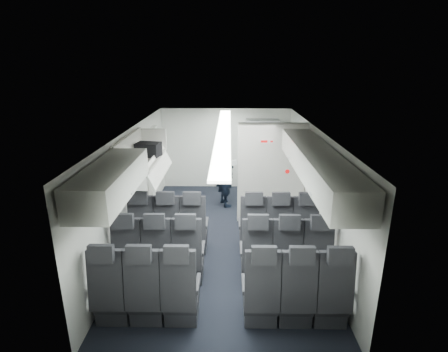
{
  "coord_description": "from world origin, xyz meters",
  "views": [
    {
      "loc": [
        0.1,
        -6.16,
        3.29
      ],
      "look_at": [
        0.0,
        0.4,
        1.15
      ],
      "focal_mm": 28.0,
      "sensor_mm": 36.0,
      "label": 1
    }
  ],
  "objects_px": {
    "seat_row_rear": "(221,296)",
    "boarding_door": "(154,168)",
    "galley_unit": "(262,156)",
    "flight_attendant": "(225,171)",
    "carry_on_bag": "(148,150)",
    "seat_row_front": "(223,232)",
    "seat_row_mid": "(222,259)"
  },
  "relations": [
    {
      "from": "boarding_door",
      "to": "carry_on_bag",
      "type": "bearing_deg",
      "value": -80.01
    },
    {
      "from": "boarding_door",
      "to": "flight_attendant",
      "type": "xyz_separation_m",
      "value": [
        1.65,
        0.15,
        -0.11
      ]
    },
    {
      "from": "seat_row_rear",
      "to": "galley_unit",
      "type": "xyz_separation_m",
      "value": [
        0.95,
        5.05,
        0.55
      ]
    },
    {
      "from": "seat_row_mid",
      "to": "galley_unit",
      "type": "height_order",
      "value": "galley_unit"
    },
    {
      "from": "seat_row_front",
      "to": "seat_row_mid",
      "type": "height_order",
      "value": "same"
    },
    {
      "from": "flight_attendant",
      "to": "carry_on_bag",
      "type": "distance_m",
      "value": 2.42
    },
    {
      "from": "seat_row_rear",
      "to": "carry_on_bag",
      "type": "bearing_deg",
      "value": 120.85
    },
    {
      "from": "seat_row_mid",
      "to": "flight_attendant",
      "type": "distance_m",
      "value": 3.16
    },
    {
      "from": "boarding_door",
      "to": "seat_row_front",
      "type": "bearing_deg",
      "value": -51.84
    },
    {
      "from": "seat_row_rear",
      "to": "seat_row_mid",
      "type": "bearing_deg",
      "value": 90.0
    },
    {
      "from": "seat_row_rear",
      "to": "carry_on_bag",
      "type": "height_order",
      "value": "carry_on_bag"
    },
    {
      "from": "seat_row_front",
      "to": "boarding_door",
      "type": "distance_m",
      "value": 2.71
    },
    {
      "from": "seat_row_mid",
      "to": "seat_row_rear",
      "type": "bearing_deg",
      "value": -90.0
    },
    {
      "from": "seat_row_rear",
      "to": "boarding_door",
      "type": "distance_m",
      "value": 4.25
    },
    {
      "from": "carry_on_bag",
      "to": "seat_row_rear",
      "type": "bearing_deg",
      "value": -48.68
    },
    {
      "from": "seat_row_mid",
      "to": "galley_unit",
      "type": "relative_size",
      "value": 1.75
    },
    {
      "from": "seat_row_rear",
      "to": "carry_on_bag",
      "type": "relative_size",
      "value": 7.97
    },
    {
      "from": "boarding_door",
      "to": "carry_on_bag",
      "type": "xyz_separation_m",
      "value": [
        0.29,
        -1.62,
        0.84
      ]
    },
    {
      "from": "boarding_door",
      "to": "carry_on_bag",
      "type": "distance_m",
      "value": 1.85
    },
    {
      "from": "galley_unit",
      "to": "carry_on_bag",
      "type": "bearing_deg",
      "value": -129.58
    },
    {
      "from": "seat_row_rear",
      "to": "boarding_door",
      "type": "bearing_deg",
      "value": 112.87
    },
    {
      "from": "seat_row_front",
      "to": "flight_attendant",
      "type": "distance_m",
      "value": 2.28
    },
    {
      "from": "galley_unit",
      "to": "boarding_door",
      "type": "bearing_deg",
      "value": -155.72
    },
    {
      "from": "galley_unit",
      "to": "flight_attendant",
      "type": "relative_size",
      "value": 1.12
    },
    {
      "from": "seat_row_mid",
      "to": "carry_on_bag",
      "type": "bearing_deg",
      "value": 134.72
    },
    {
      "from": "galley_unit",
      "to": "boarding_door",
      "type": "height_order",
      "value": "galley_unit"
    },
    {
      "from": "carry_on_bag",
      "to": "galley_unit",
      "type": "bearing_deg",
      "value": 60.9
    },
    {
      "from": "seat_row_mid",
      "to": "boarding_door",
      "type": "distance_m",
      "value": 3.45
    },
    {
      "from": "galley_unit",
      "to": "flight_attendant",
      "type": "distance_m",
      "value": 1.39
    },
    {
      "from": "seat_row_front",
      "to": "seat_row_mid",
      "type": "xyz_separation_m",
      "value": [
        0.0,
        -0.9,
        0.0
      ]
    },
    {
      "from": "galley_unit",
      "to": "flight_attendant",
      "type": "bearing_deg",
      "value": -132.73
    },
    {
      "from": "seat_row_mid",
      "to": "flight_attendant",
      "type": "bearing_deg",
      "value": 89.86
    }
  ]
}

